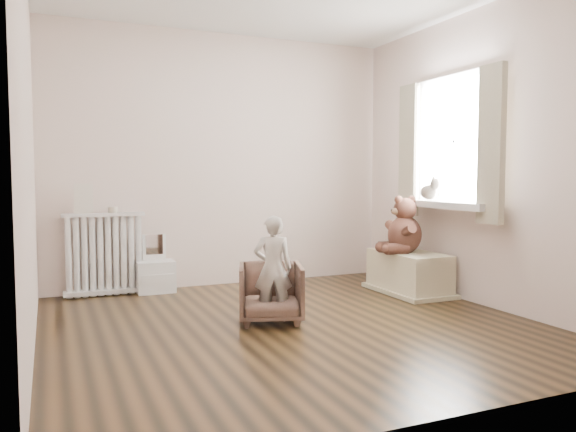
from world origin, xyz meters
name	(u,v)px	position (x,y,z in m)	size (l,w,h in m)	color
floor	(293,325)	(0.00, 0.00, 0.00)	(3.60, 3.60, 0.01)	black
back_wall	(224,160)	(0.00, 1.80, 1.30)	(3.60, 0.02, 2.60)	silver
front_wall	(454,138)	(0.00, -1.80, 1.30)	(3.60, 0.02, 2.60)	silver
left_wall	(28,149)	(-1.80, 0.00, 1.30)	(0.02, 3.60, 2.60)	silver
right_wall	(482,157)	(1.80, 0.00, 1.30)	(0.02, 3.60, 2.60)	silver
window	(456,142)	(1.76, 0.30, 1.45)	(0.03, 0.90, 1.10)	white
window_sill	(447,205)	(1.67, 0.30, 0.87)	(0.22, 1.10, 0.06)	silver
curtain_left	(491,145)	(1.65, -0.27, 1.39)	(0.06, 0.26, 1.30)	#BBB497
curtain_right	(409,151)	(1.65, 0.87, 1.39)	(0.06, 0.26, 1.30)	#BBB497
radiator	(104,255)	(-1.22, 1.68, 0.39)	(0.75, 0.14, 0.79)	silver
paper_doll	(84,199)	(-1.39, 1.68, 0.93)	(0.17, 0.01, 0.28)	beige
tin_a	(113,210)	(-1.13, 1.68, 0.81)	(0.09, 0.09, 0.06)	#A59E8C
toy_vanity	(155,264)	(-0.75, 1.65, 0.28)	(0.36, 0.26, 0.56)	silver
armchair	(271,292)	(-0.12, 0.17, 0.23)	(0.49, 0.50, 0.46)	brown
child	(273,268)	(-0.12, 0.12, 0.43)	(0.30, 0.19, 0.81)	beige
toy_bench	(409,272)	(1.52, 0.66, 0.20)	(0.45, 0.84, 0.40)	beige
teddy_bear	(405,224)	(1.46, 0.65, 0.67)	(0.44, 0.34, 0.54)	#3A1E16
plush_cat	(430,190)	(1.66, 0.53, 1.00)	(0.16, 0.26, 0.22)	slate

